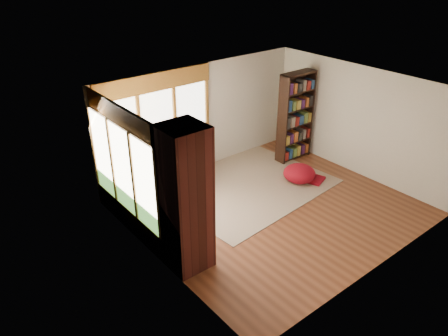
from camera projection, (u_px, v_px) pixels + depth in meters
floor at (272, 208)px, 9.28m from camera, size 5.50×5.50×0.00m
ceiling at (279, 90)px, 8.08m from camera, size 5.50×5.50×0.00m
wall_back at (201, 118)px, 10.41m from camera, size 5.50×0.04×2.60m
wall_front at (386, 205)px, 6.95m from camera, size 5.50×0.04×2.60m
wall_left at (156, 198)px, 7.15m from camera, size 0.04×5.00×2.60m
wall_right at (359, 121)px, 10.21m from camera, size 0.04×5.00×2.60m
windows_back at (158, 128)px, 9.70m from camera, size 2.82×0.10×1.90m
windows_left at (123, 169)px, 7.98m from camera, size 0.10×2.62×1.90m
roller_blind at (102, 134)px, 8.38m from camera, size 0.03×0.72×0.90m
brick_chimney at (185, 200)px, 7.11m from camera, size 0.70×0.70×2.60m
sectional_sofa at (150, 193)px, 9.23m from camera, size 2.20×2.20×0.80m
area_rug at (247, 186)px, 10.11m from camera, size 3.91×3.12×0.01m
bookshelf at (296, 117)px, 10.93m from camera, size 0.97×0.32×2.27m
pouf at (299, 173)px, 10.23m from camera, size 0.96×0.96×0.41m
dog_tan at (161, 169)px, 9.16m from camera, size 1.06×1.02×0.52m
dog_brindle at (168, 188)px, 8.58m from camera, size 0.61×0.81×0.40m
throw_pillows at (151, 172)px, 9.10m from camera, size 1.98×1.68×0.45m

